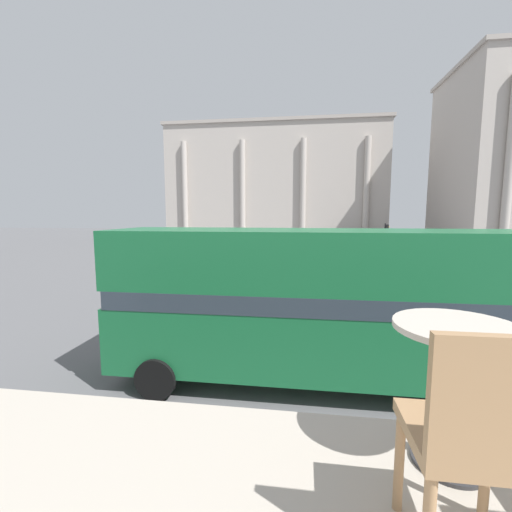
# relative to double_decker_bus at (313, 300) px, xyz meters

# --- Properties ---
(double_decker_bus) EXTENTS (10.24, 2.69, 4.04)m
(double_decker_bus) POSITION_rel_double_decker_bus_xyz_m (0.00, 0.00, 0.00)
(double_decker_bus) COLOR black
(double_decker_bus) RESTS_ON ground_plane
(cafe_dining_table) EXTENTS (0.60, 0.60, 0.73)m
(cafe_dining_table) POSITION_rel_double_decker_bus_xyz_m (0.49, -6.86, 1.44)
(cafe_dining_table) COLOR #2D2D30
(cafe_dining_table) RESTS_ON cafe_floor_slab
(cafe_chair_0) EXTENTS (0.40, 0.40, 0.91)m
(cafe_chair_0) POSITION_rel_double_decker_bus_xyz_m (0.33, -7.42, 1.42)
(cafe_chair_0) COLOR #A87F56
(cafe_chair_0) RESTS_ON cafe_floor_slab
(plaza_building_left) EXTENTS (35.87, 13.99, 19.11)m
(plaza_building_left) POSITION_rel_double_decker_bus_xyz_m (-5.24, 51.80, 7.31)
(plaza_building_left) COLOR #BCB2A8
(plaza_building_left) RESTS_ON ground_plane
(traffic_light_near) EXTENTS (0.42, 0.24, 3.56)m
(traffic_light_near) POSITION_rel_double_decker_bus_xyz_m (-1.86, 4.96, 0.08)
(traffic_light_near) COLOR black
(traffic_light_near) RESTS_ON ground_plane
(traffic_light_mid) EXTENTS (0.42, 0.24, 3.49)m
(traffic_light_mid) POSITION_rel_double_decker_bus_xyz_m (4.69, 13.74, 0.04)
(traffic_light_mid) COLOR black
(traffic_light_mid) RESTS_ON ground_plane
(traffic_light_far) EXTENTS (0.42, 0.24, 3.67)m
(traffic_light_far) POSITION_rel_double_decker_bus_xyz_m (6.70, 22.05, 0.15)
(traffic_light_far) COLOR black
(traffic_light_far) RESTS_ON ground_plane
(pedestrian_white) EXTENTS (0.32, 0.32, 1.60)m
(pedestrian_white) POSITION_rel_double_decker_bus_xyz_m (-7.36, 24.15, -1.34)
(pedestrian_white) COLOR #282B33
(pedestrian_white) RESTS_ON ground_plane
(pedestrian_yellow) EXTENTS (0.32, 0.32, 1.69)m
(pedestrian_yellow) POSITION_rel_double_decker_bus_xyz_m (-7.86, 10.78, -1.29)
(pedestrian_yellow) COLOR #282B33
(pedestrian_yellow) RESTS_ON ground_plane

